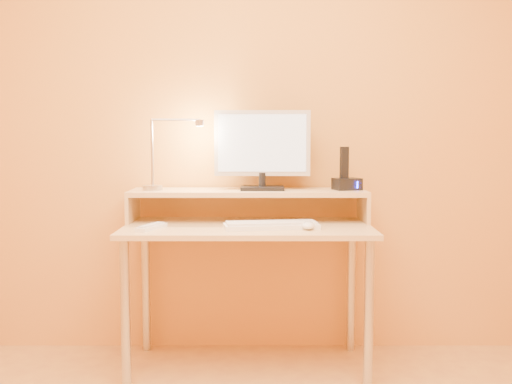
{
  "coord_description": "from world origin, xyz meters",
  "views": [
    {
      "loc": [
        0.04,
        -1.69,
        1.15
      ],
      "look_at": [
        0.04,
        1.13,
        0.89
      ],
      "focal_mm": 41.66,
      "sensor_mm": 36.0,
      "label": 1
    }
  ],
  "objects_px": {
    "monitor_panel": "(262,143)",
    "mouse": "(308,225)",
    "keyboard": "(271,226)",
    "remote_control": "(152,227)",
    "phone_dock": "(347,184)",
    "lamp_base": "(153,188)"
  },
  "relations": [
    {
      "from": "monitor_panel",
      "to": "lamp_base",
      "type": "xyz_separation_m",
      "value": [
        -0.55,
        -0.04,
        -0.23
      ]
    },
    {
      "from": "mouse",
      "to": "remote_control",
      "type": "xyz_separation_m",
      "value": [
        -0.73,
        0.0,
        -0.01
      ]
    },
    {
      "from": "monitor_panel",
      "to": "keyboard",
      "type": "height_order",
      "value": "monitor_panel"
    },
    {
      "from": "mouse",
      "to": "remote_control",
      "type": "bearing_deg",
      "value": -175.0
    },
    {
      "from": "monitor_panel",
      "to": "mouse",
      "type": "height_order",
      "value": "monitor_panel"
    },
    {
      "from": "phone_dock",
      "to": "monitor_panel",
      "type": "bearing_deg",
      "value": 161.53
    },
    {
      "from": "remote_control",
      "to": "lamp_base",
      "type": "bearing_deg",
      "value": 120.01
    },
    {
      "from": "phone_dock",
      "to": "mouse",
      "type": "xyz_separation_m",
      "value": [
        -0.22,
        -0.28,
        -0.17
      ]
    },
    {
      "from": "monitor_panel",
      "to": "keyboard",
      "type": "bearing_deg",
      "value": -80.59
    },
    {
      "from": "remote_control",
      "to": "keyboard",
      "type": "bearing_deg",
      "value": 24.73
    },
    {
      "from": "monitor_panel",
      "to": "remote_control",
      "type": "bearing_deg",
      "value": -150.99
    },
    {
      "from": "monitor_panel",
      "to": "phone_dock",
      "type": "height_order",
      "value": "monitor_panel"
    },
    {
      "from": "mouse",
      "to": "remote_control",
      "type": "height_order",
      "value": "mouse"
    },
    {
      "from": "mouse",
      "to": "phone_dock",
      "type": "bearing_deg",
      "value": 56.63
    },
    {
      "from": "monitor_panel",
      "to": "remote_control",
      "type": "height_order",
      "value": "monitor_panel"
    },
    {
      "from": "phone_dock",
      "to": "remote_control",
      "type": "bearing_deg",
      "value": 178.85
    },
    {
      "from": "phone_dock",
      "to": "remote_control",
      "type": "xyz_separation_m",
      "value": [
        -0.95,
        -0.27,
        -0.18
      ]
    },
    {
      "from": "phone_dock",
      "to": "remote_control",
      "type": "relative_size",
      "value": 0.65
    },
    {
      "from": "keyboard",
      "to": "remote_control",
      "type": "xyz_separation_m",
      "value": [
        -0.56,
        -0.03,
        -0.0
      ]
    },
    {
      "from": "keyboard",
      "to": "mouse",
      "type": "height_order",
      "value": "mouse"
    },
    {
      "from": "keyboard",
      "to": "mouse",
      "type": "distance_m",
      "value": 0.17
    },
    {
      "from": "lamp_base",
      "to": "keyboard",
      "type": "bearing_deg",
      "value": -20.02
    }
  ]
}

